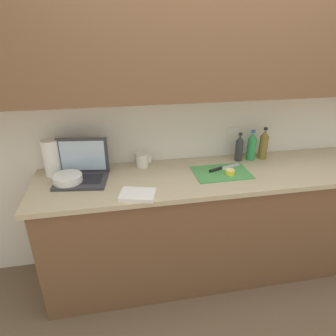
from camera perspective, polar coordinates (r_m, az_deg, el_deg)
ground_plane at (r=2.73m, az=7.39°, el=-18.19°), size 12.00×12.00×0.00m
wall_back at (r=2.25m, az=7.73°, el=17.10°), size 5.20×0.38×2.60m
counter_unit at (r=2.45m, az=8.45°, el=-10.23°), size 2.57×0.63×0.90m
laptop at (r=2.17m, az=-16.06°, el=-0.42°), size 0.38×0.31×0.28m
cutting_board at (r=2.23m, az=10.16°, el=-0.86°), size 0.40×0.28×0.01m
knife at (r=2.26m, az=9.80°, el=-0.12°), size 0.28×0.13×0.02m
lemon_half_cut at (r=2.20m, az=11.72°, el=-0.73°), size 0.07×0.07×0.04m
bottle_green_soda at (r=2.52m, az=17.73°, el=4.26°), size 0.07×0.07×0.26m
bottle_oil_tall at (r=2.48m, az=15.64°, el=3.99°), size 0.07×0.07×0.24m
bottle_water_clear at (r=2.44m, az=13.39°, el=3.71°), size 0.06×0.06×0.23m
measuring_cup at (r=2.29m, az=-4.91°, el=1.49°), size 0.12×0.10×0.10m
bowl_white at (r=2.14m, az=-18.54°, el=-2.11°), size 0.20×0.20×0.07m
paper_towel_roll at (r=2.28m, az=-21.28°, el=1.85°), size 0.12×0.12×0.26m
dish_towel at (r=1.91m, az=-5.83°, el=-5.06°), size 0.26×0.21×0.02m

